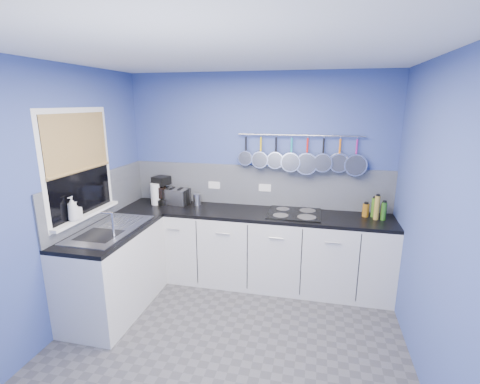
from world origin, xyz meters
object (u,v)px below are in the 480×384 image
at_px(soap_bottle_a, 72,209).
at_px(paper_towel, 156,194).
at_px(coffee_maker, 161,190).
at_px(canister, 197,199).
at_px(hob, 294,213).
at_px(toaster, 177,196).
at_px(soap_bottle_b, 76,211).

distance_m(soap_bottle_a, paper_towel, 1.19).
relative_size(coffee_maker, canister, 2.47).
relative_size(canister, hob, 0.23).
bearing_deg(hob, canister, 175.01).
bearing_deg(coffee_maker, soap_bottle_a, -91.65).
bearing_deg(soap_bottle_a, toaster, 66.69).
height_order(soap_bottle_a, toaster, soap_bottle_a).
xyz_separation_m(toaster, hob, (1.49, -0.09, -0.09)).
bearing_deg(canister, soap_bottle_a, -122.48).
distance_m(soap_bottle_b, hob, 2.31).
distance_m(canister, hob, 1.23).
distance_m(soap_bottle_b, paper_towel, 1.14).
height_order(paper_towel, hob, paper_towel).
bearing_deg(paper_towel, canister, 10.92).
bearing_deg(paper_towel, toaster, 17.52).
bearing_deg(canister, coffee_maker, -176.39).
bearing_deg(toaster, coffee_maker, -167.05).
xyz_separation_m(toaster, canister, (0.27, 0.02, -0.03)).
xyz_separation_m(soap_bottle_b, canister, (0.80, 1.20, -0.17)).
bearing_deg(hob, paper_towel, 179.75).
relative_size(soap_bottle_a, toaster, 0.79).
xyz_separation_m(coffee_maker, hob, (1.69, -0.08, -0.16)).
bearing_deg(soap_bottle_a, canister, 57.52).
distance_m(soap_bottle_b, toaster, 1.30).
height_order(soap_bottle_a, coffee_maker, soap_bottle_a).
relative_size(coffee_maker, hob, 0.57).
bearing_deg(coffee_maker, paper_towel, -109.33).
xyz_separation_m(paper_towel, hob, (1.73, -0.01, -0.13)).
distance_m(paper_towel, hob, 1.74).
bearing_deg(soap_bottle_b, canister, 56.50).
relative_size(paper_towel, hob, 0.44).
bearing_deg(soap_bottle_b, toaster, 65.85).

